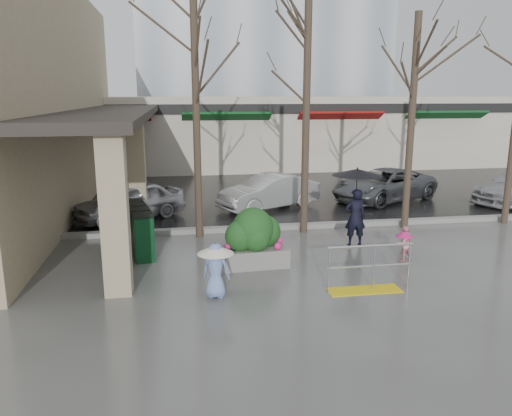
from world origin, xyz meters
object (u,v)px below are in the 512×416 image
object	(u,v)px
child_pink	(404,241)
news_boxes	(139,229)
car_b	(269,192)
woman	(356,196)
planter	(253,238)
car_a	(130,201)
tree_west	(195,59)
tree_mideast	(415,69)
child_blue	(216,264)
car_c	(384,185)
tree_midwest	(308,55)
handrail	(367,274)

from	to	relation	value
child_pink	news_boxes	xyz separation A→B (m)	(-6.66, 1.90, 0.11)
child_pink	car_b	xyz separation A→B (m)	(-2.26, 6.42, 0.11)
woman	planter	xyz separation A→B (m)	(-3.05, -1.19, -0.72)
child_pink	car_a	world-z (taller)	car_a
tree_west	tree_mideast	xyz separation A→B (m)	(6.50, 0.00, -0.22)
tree_west	child_blue	distance (m)	6.36
child_blue	tree_west	bearing A→B (deg)	-66.08
tree_west	woman	world-z (taller)	tree_west
child_blue	planter	bearing A→B (deg)	-97.93
woman	news_boxes	bearing A→B (deg)	-0.82
tree_mideast	planter	distance (m)	7.31
news_boxes	car_c	size ratio (longest dim) A/B	0.50
tree_midwest	car_a	distance (m)	7.52
tree_west	tree_midwest	distance (m)	3.20
planter	car_b	distance (m)	6.34
child_pink	child_blue	world-z (taller)	child_blue
car_a	car_c	bearing A→B (deg)	68.45
car_b	handrail	bearing A→B (deg)	-20.98
child_pink	car_c	size ratio (longest dim) A/B	0.20
child_blue	car_b	world-z (taller)	car_b
tree_midwest	planter	distance (m)	5.70
tree_midwest	child_pink	distance (m)	5.91
child_blue	news_boxes	distance (m)	3.88
tree_west	news_boxes	distance (m)	4.90
tree_west	car_a	world-z (taller)	tree_west
tree_west	car_c	size ratio (longest dim) A/B	1.50
tree_west	planter	xyz separation A→B (m)	(1.19, -2.81, -4.38)
planter	car_a	world-z (taller)	planter
news_boxes	planter	bearing A→B (deg)	-41.35
car_a	car_b	bearing A→B (deg)	69.40
tree_midwest	woman	xyz separation A→B (m)	(1.04, -1.61, -3.82)
handrail	child_pink	xyz separation A→B (m)	(1.64, 1.72, 0.14)
tree_midwest	car_c	bearing A→B (deg)	42.84
child_blue	planter	xyz separation A→B (m)	(1.07, 1.82, -0.02)
news_boxes	child_pink	bearing A→B (deg)	-27.54
car_b	child_blue	bearing A→B (deg)	-43.54
child_blue	child_pink	bearing A→B (deg)	-139.94
tree_midwest	child_blue	world-z (taller)	tree_midwest
car_c	planter	bearing A→B (deg)	-69.45
tree_midwest	woman	world-z (taller)	tree_midwest
child_blue	car_b	bearing A→B (deg)	-85.76
tree_midwest	car_c	size ratio (longest dim) A/B	1.54
woman	news_boxes	xyz separation A→B (m)	(-5.89, 0.43, -0.79)
child_pink	car_b	bearing A→B (deg)	-81.60
handrail	tree_west	world-z (taller)	tree_west
tree_midwest	tree_mideast	size ratio (longest dim) A/B	1.08
planter	tree_mideast	bearing A→B (deg)	27.84
planter	car_c	distance (m)	9.27
car_b	car_c	distance (m)	4.80
tree_midwest	car_b	xyz separation A→B (m)	(-0.46, 3.34, -4.60)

